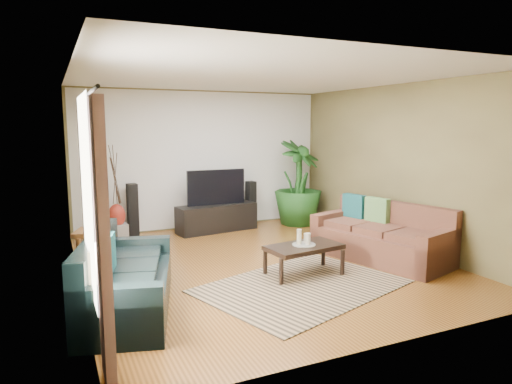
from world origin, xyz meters
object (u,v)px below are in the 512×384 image
coffee_table (304,260)px  pedestal (117,233)px  side_table (94,247)px  speaker_right (251,203)px  vase (117,216)px  potted_plant (298,183)px  sofa_left (128,273)px  sofa_right (380,232)px  tv_stand (217,218)px  television (216,187)px  speaker_left (133,210)px

coffee_table → pedestal: bearing=118.3°
side_table → speaker_right: bearing=25.2°
vase → potted_plant: bearing=-0.2°
sofa_left → pedestal: size_ratio=6.11×
sofa_right → potted_plant: 2.73m
potted_plant → side_table: (-4.10, -1.17, -0.60)m
potted_plant → vase: 3.63m
pedestal → tv_stand: bearing=2.6°
sofa_left → television: television is taller
pedestal → sofa_right: bearing=-37.6°
television → vase: (-1.87, -0.10, -0.38)m
television → potted_plant: 1.74m
potted_plant → pedestal: (-3.61, 0.02, -0.70)m
tv_stand → speaker_left: 1.58m
television → pedestal: size_ratio=3.53×
sofa_right → vase: bearing=-143.7°
tv_stand → television: bearing=82.1°
television → speaker_right: 0.93m
speaker_left → side_table: size_ratio=1.89×
sofa_right → coffee_table: (-1.43, -0.16, -0.22)m
coffee_table → side_table: side_table is taller
speaker_left → pedestal: (-0.32, -0.31, -0.33)m
sofa_left → tv_stand: (2.16, 3.20, -0.17)m
coffee_table → television: (-0.21, 2.97, 0.65)m
television → speaker_right: bearing=13.9°
side_table → coffee_table: bearing=-33.1°
pedestal → speaker_right: bearing=6.5°
television → side_table: bearing=-151.3°
sofa_left → speaker_left: size_ratio=2.02×
sofa_right → potted_plant: (0.09, 2.69, 0.44)m
sofa_left → tv_stand: sofa_left is taller
coffee_table → pedestal: size_ratio=3.16×
sofa_right → side_table: (-4.00, 1.52, -0.17)m
sofa_right → tv_stand: sofa_right is taller
speaker_right → speaker_left: bearing=169.1°
tv_stand → speaker_right: 0.87m
tv_stand → pedestal: size_ratio=4.81×
coffee_table → speaker_right: speaker_right is taller
sofa_left → television: 3.90m
potted_plant → side_table: 4.30m
speaker_right → side_table: size_ratio=1.74×
tv_stand → pedestal: 1.87m
sofa_right → pedestal: sofa_right is taller
speaker_left → coffee_table: bearing=-65.5°
sofa_left → pedestal: (0.29, 3.11, -0.26)m
potted_plant → sofa_right: bearing=-92.0°
speaker_left → pedestal: size_ratio=3.03×
sofa_left → side_table: (-0.20, 1.93, -0.17)m
side_table → vase: bearing=67.5°
potted_plant → side_table: bearing=-164.0°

